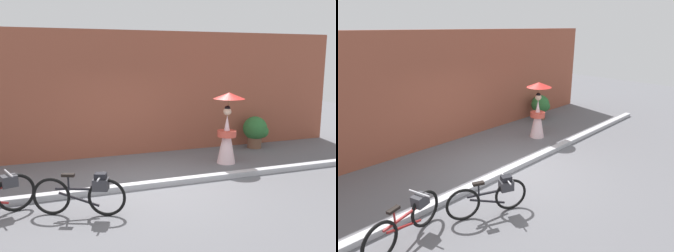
% 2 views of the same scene
% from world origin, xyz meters
% --- Properties ---
extents(ground_plane, '(30.00, 30.00, 0.00)m').
position_xyz_m(ground_plane, '(0.00, 0.00, 0.00)').
color(ground_plane, slate).
extents(building_wall, '(14.00, 0.40, 3.45)m').
position_xyz_m(building_wall, '(0.00, 3.02, 1.73)').
color(building_wall, brown).
rests_on(building_wall, ground_plane).
extents(sidewalk_curb, '(14.00, 0.20, 0.12)m').
position_xyz_m(sidewalk_curb, '(0.00, 0.00, 0.06)').
color(sidewalk_curb, '#B2B2B7').
rests_on(sidewalk_curb, ground_plane).
extents(bicycle_near_officer, '(1.54, 0.73, 0.77)m').
position_xyz_m(bicycle_near_officer, '(-1.52, -1.00, 0.41)').
color(bicycle_near_officer, black).
rests_on(bicycle_near_officer, ground_plane).
extents(bicycle_far_side, '(1.63, 0.63, 0.77)m').
position_xyz_m(bicycle_far_side, '(-3.06, -0.52, 0.39)').
color(bicycle_far_side, black).
rests_on(bicycle_far_side, ground_plane).
extents(person_with_parasol, '(0.81, 0.81, 1.84)m').
position_xyz_m(person_with_parasol, '(2.43, 1.12, 0.93)').
color(person_with_parasol, silver).
rests_on(person_with_parasol, ground_plane).
extents(potted_plant_by_door, '(0.74, 0.72, 0.97)m').
position_xyz_m(potted_plant_by_door, '(4.08, 2.31, 0.54)').
color(potted_plant_by_door, brown).
rests_on(potted_plant_by_door, ground_plane).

